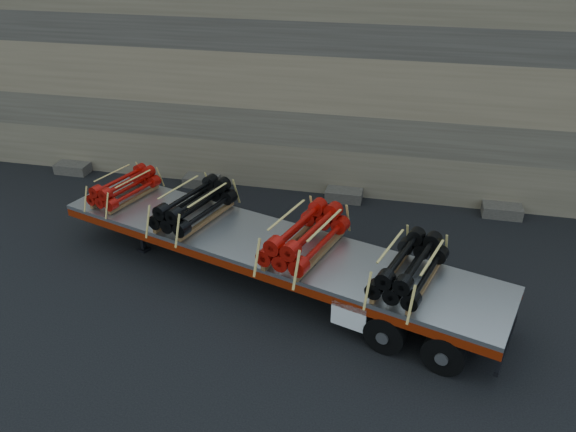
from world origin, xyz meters
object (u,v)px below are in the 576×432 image
Objects in this scene: trailer at (268,261)px; bundle_midfront at (194,206)px; bundle_midrear at (305,237)px; bundle_front at (124,188)px; bundle_rear at (409,268)px.

bundle_midfront reaches higher than trailer.
bundle_midfront is at bearing -180.00° from trailer.
trailer is 1.48m from bundle_midrear.
bundle_rear is at bearing 0.00° from bundle_front.
bundle_front is 8.43m from bundle_rear.
bundle_midrear is at bearing 180.00° from bundle_rear.
bundle_rear is at bearing -0.00° from bundle_midfront.
bundle_rear is at bearing -0.00° from trailer.
trailer is 6.06× the size of bundle_front.
bundle_midfront is (-2.18, 0.66, 1.01)m from trailer.
bundle_rear is at bearing -0.00° from bundle_midrear.
bundle_front is 0.84× the size of bundle_midfront.
bundle_rear reaches higher than bundle_front.
bundle_midrear is (1.01, -0.31, 1.03)m from trailer.
bundle_midfront reaches higher than bundle_rear.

